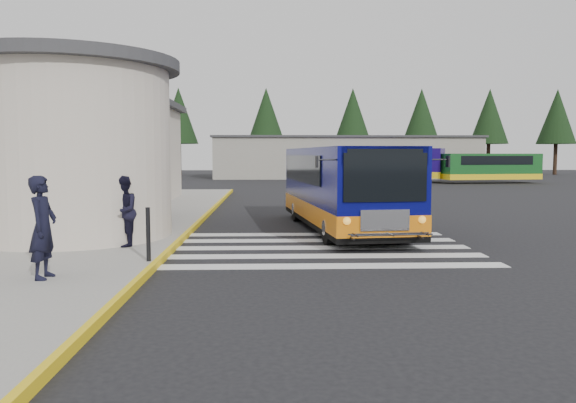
{
  "coord_description": "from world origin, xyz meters",
  "views": [
    {
      "loc": [
        -1.64,
        -15.07,
        2.41
      ],
      "look_at": [
        -1.16,
        -0.5,
        1.18
      ],
      "focal_mm": 35.0,
      "sensor_mm": 36.0,
      "label": 1
    }
  ],
  "objects_px": {
    "far_bus_a": "(386,163)",
    "far_bus_b": "(490,167)",
    "bollard": "(148,234)",
    "pedestrian_a": "(43,227)",
    "pedestrian_b": "(123,211)",
    "transit_bus": "(343,191)"
  },
  "relations": [
    {
      "from": "transit_bus",
      "to": "far_bus_a",
      "type": "distance_m",
      "value": 32.14
    },
    {
      "from": "far_bus_a",
      "to": "far_bus_b",
      "type": "height_order",
      "value": "far_bus_a"
    },
    {
      "from": "bollard",
      "to": "pedestrian_a",
      "type": "bearing_deg",
      "value": -133.91
    },
    {
      "from": "pedestrian_a",
      "to": "far_bus_a",
      "type": "bearing_deg",
      "value": -19.25
    },
    {
      "from": "pedestrian_b",
      "to": "bollard",
      "type": "height_order",
      "value": "pedestrian_b"
    },
    {
      "from": "pedestrian_a",
      "to": "pedestrian_b",
      "type": "bearing_deg",
      "value": -7.36
    },
    {
      "from": "far_bus_b",
      "to": "pedestrian_b",
      "type": "bearing_deg",
      "value": 137.49
    },
    {
      "from": "far_bus_a",
      "to": "far_bus_b",
      "type": "xyz_separation_m",
      "value": [
        8.12,
        -2.74,
        -0.25
      ]
    },
    {
      "from": "transit_bus",
      "to": "far_bus_a",
      "type": "xyz_separation_m",
      "value": [
        7.88,
        31.15,
        0.38
      ]
    },
    {
      "from": "pedestrian_a",
      "to": "far_bus_b",
      "type": "height_order",
      "value": "far_bus_b"
    },
    {
      "from": "pedestrian_a",
      "to": "pedestrian_b",
      "type": "distance_m",
      "value": 3.56
    },
    {
      "from": "transit_bus",
      "to": "bollard",
      "type": "distance_m",
      "value": 7.64
    },
    {
      "from": "transit_bus",
      "to": "pedestrian_b",
      "type": "distance_m",
      "value": 7.09
    },
    {
      "from": "pedestrian_b",
      "to": "far_bus_b",
      "type": "relative_size",
      "value": 0.21
    },
    {
      "from": "pedestrian_b",
      "to": "bollard",
      "type": "bearing_deg",
      "value": 14.88
    },
    {
      "from": "pedestrian_b",
      "to": "far_bus_a",
      "type": "distance_m",
      "value": 37.7
    },
    {
      "from": "far_bus_b",
      "to": "bollard",
      "type": "bearing_deg",
      "value": 140.23
    },
    {
      "from": "transit_bus",
      "to": "far_bus_a",
      "type": "bearing_deg",
      "value": 69.28
    },
    {
      "from": "pedestrian_a",
      "to": "bollard",
      "type": "distance_m",
      "value": 2.25
    },
    {
      "from": "transit_bus",
      "to": "bollard",
      "type": "relative_size",
      "value": 8.26
    },
    {
      "from": "pedestrian_a",
      "to": "bollard",
      "type": "xyz_separation_m",
      "value": [
        1.54,
        1.6,
        -0.37
      ]
    },
    {
      "from": "bollard",
      "to": "far_bus_a",
      "type": "distance_m",
      "value": 39.16
    }
  ]
}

